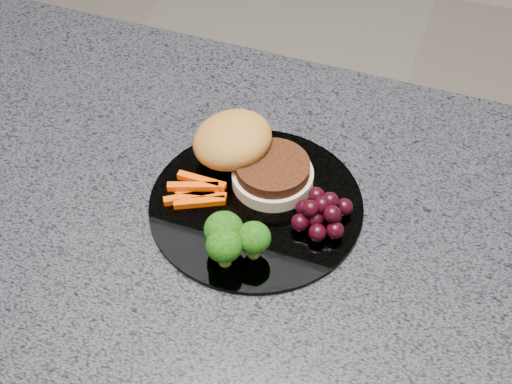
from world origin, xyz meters
TOP-DOWN VIEW (x-y plane):
  - countertop at (0.00, 0.00)m, footprint 1.20×0.60m
  - plate at (-0.04, 0.01)m, footprint 0.26×0.26m
  - burger at (-0.07, 0.06)m, footprint 0.16×0.12m
  - carrot_sticks at (-0.11, -0.01)m, footprint 0.07×0.06m
  - broccoli at (-0.04, -0.08)m, footprint 0.08×0.06m
  - grape_bunch at (0.05, 0.00)m, footprint 0.07×0.07m

SIDE VIEW (x-z plane):
  - countertop at x=0.00m, z-range 0.86..0.90m
  - plate at x=-0.04m, z-range 0.90..0.91m
  - carrot_sticks at x=-0.11m, z-range 0.90..0.92m
  - grape_bunch at x=0.05m, z-range 0.90..0.94m
  - burger at x=-0.07m, z-range 0.90..0.96m
  - broccoli at x=-0.04m, z-range 0.91..0.96m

